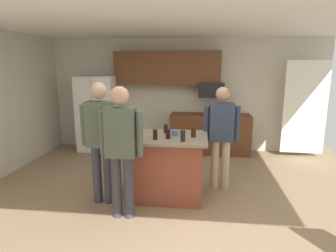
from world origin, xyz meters
The scene contains 18 objects.
floor centered at (0.00, 0.00, 0.00)m, with size 7.04×7.04×0.00m, color #937A5B.
ceiling centered at (0.00, 0.00, 2.60)m, with size 7.04×7.04×0.00m, color white.
back_wall centered at (0.00, 2.80, 1.30)m, with size 6.40×0.10×2.60m, color beige.
french_door_window_panel centered at (2.60, 2.40, 1.10)m, with size 0.90×0.06×2.00m, color white.
cabinet_run_upper centered at (-0.40, 2.60, 1.93)m, with size 2.40×0.38×0.75m.
cabinet_run_lower centered at (0.60, 2.48, 0.45)m, with size 1.80×0.63×0.90m.
refrigerator centered at (-2.00, 2.38, 0.88)m, with size 0.87×0.76×1.75m.
microwave_over_range centered at (0.60, 2.50, 1.45)m, with size 0.56×0.40×0.32m, color black.
kitchen_island centered at (-0.13, 0.13, 0.49)m, with size 1.25×0.92×0.96m.
person_guest_by_door centered at (-0.62, -0.57, 1.02)m, with size 0.57×0.23×1.75m.
person_host_foreground centered at (0.72, 0.52, 0.96)m, with size 0.57×0.22×1.67m.
person_guest_right centered at (-1.02, -0.19, 1.03)m, with size 0.57×0.23×1.77m.
glass_pilsner centered at (0.15, -0.15, 1.04)m, with size 0.07×0.07×0.15m.
glass_dark_ale centered at (-0.25, -0.10, 1.03)m, with size 0.06×0.06×0.14m.
glass_stout_tall centered at (0.29, 0.10, 1.02)m, with size 0.07×0.07×0.12m.
tumbler_amber centered at (-0.15, 0.31, 1.03)m, with size 0.06×0.06×0.13m.
glass_short_whisky centered at (-0.08, -0.03, 1.03)m, with size 0.07×0.07×0.14m.
mug_blue_stoneware centered at (0.00, 0.15, 1.01)m, with size 0.13×0.09×0.09m.
Camera 1 is at (0.39, -4.03, 2.02)m, focal length 30.84 mm.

